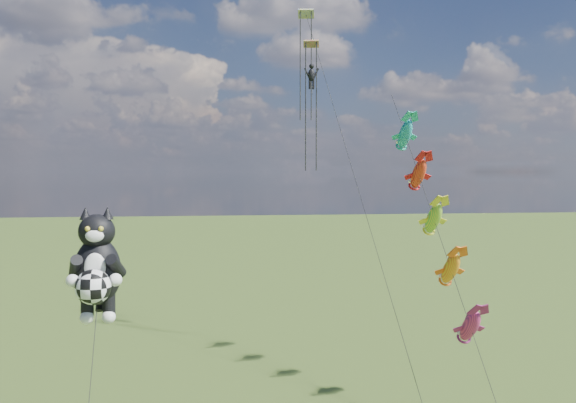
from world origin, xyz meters
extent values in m
cylinder|color=black|center=(-5.03, 0.11, 3.33)|extent=(0.27, 2.76, 6.37)
ellipsoid|color=black|center=(-4.91, 1.74, 7.89)|extent=(2.02, 1.70, 2.77)
ellipsoid|color=black|center=(-4.91, 1.65, 9.53)|extent=(1.57, 1.45, 1.40)
cone|color=black|center=(-5.34, 1.65, 10.27)|extent=(0.52, 0.52, 0.52)
cone|color=black|center=(-4.47, 1.65, 10.27)|extent=(0.52, 0.52, 0.52)
ellipsoid|color=white|center=(-4.91, 1.09, 9.40)|extent=(0.75, 0.42, 0.50)
ellipsoid|color=white|center=(-4.91, 1.09, 8.15)|extent=(0.89, 0.40, 1.14)
sphere|color=gold|center=(-5.16, 1.03, 9.69)|extent=(0.21, 0.21, 0.21)
sphere|color=gold|center=(-4.65, 1.03, 9.69)|extent=(0.21, 0.21, 0.21)
sphere|color=white|center=(-5.73, 0.83, 7.67)|extent=(0.52, 0.52, 0.52)
sphere|color=white|center=(-4.08, 0.83, 7.67)|extent=(0.52, 0.52, 0.52)
sphere|color=white|center=(-5.34, 1.61, 6.03)|extent=(0.55, 0.55, 0.55)
sphere|color=white|center=(-4.47, 1.61, 6.03)|extent=(0.55, 0.55, 0.55)
sphere|color=white|center=(-4.91, 0.57, 7.46)|extent=(1.39, 1.39, 1.39)
cylinder|color=black|center=(11.47, 6.27, 8.49)|extent=(0.50, 15.83, 16.70)
ellipsoid|color=#D8336D|center=(11.57, 2.79, 4.82)|extent=(0.78, 2.01, 2.04)
ellipsoid|color=yellow|center=(11.51, 5.00, 7.16)|extent=(0.78, 2.01, 2.04)
ellipsoid|color=green|center=(11.44, 7.21, 9.49)|extent=(0.78, 2.01, 2.04)
ellipsoid|color=#E54E19|center=(11.37, 9.43, 11.83)|extent=(0.78, 2.01, 2.04)
ellipsoid|color=#1981BF|center=(11.31, 11.64, 14.16)|extent=(0.78, 2.01, 2.04)
cylinder|color=black|center=(8.23, 11.43, 11.57)|extent=(3.02, 16.83, 22.85)
cube|color=green|center=(6.56, 16.67, 20.30)|extent=(1.03, 0.51, 0.50)
cylinder|color=black|center=(6.20, 16.67, 16.07)|extent=(0.08, 0.08, 8.46)
cylinder|color=black|center=(6.91, 16.67, 16.07)|extent=(0.08, 0.08, 8.46)
cube|color=blue|center=(6.74, 19.83, 23.02)|extent=(1.14, 0.63, 0.63)
cylinder|color=black|center=(6.35, 19.83, 19.18)|extent=(0.08, 0.08, 7.68)
cylinder|color=black|center=(7.13, 19.83, 19.18)|extent=(0.08, 0.08, 7.68)
camera|label=1|loc=(-0.82, -25.01, 11.94)|focal=40.00mm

